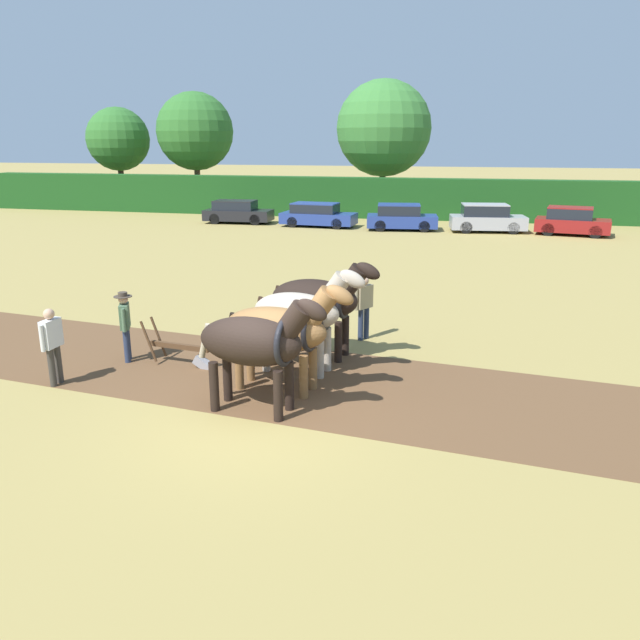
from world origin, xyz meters
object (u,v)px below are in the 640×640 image
(draft_horse_lead_left, at_px, (256,342))
(plow, at_px, (185,352))
(tree_center_left, at_px, (384,128))
(parked_car_center_left, at_px, (401,218))
(farmer_beside_team, at_px, (364,303))
(farmer_onlooker_left, at_px, (52,341))
(parked_car_center, at_px, (487,219))
(parked_car_center_right, at_px, (572,222))
(farmer_at_plow, at_px, (125,321))
(draft_horse_trail_right, at_px, (319,299))
(parked_car_far_left, at_px, (237,212))
(draft_horse_lead_right, at_px, (281,329))
(draft_horse_trail_left, at_px, (301,312))
(tree_left, at_px, (195,132))
(parked_car_left, at_px, (317,215))
(tree_far_left, at_px, (118,139))

(draft_horse_lead_left, bearing_deg, plow, 147.21)
(tree_center_left, height_order, parked_car_center_left, tree_center_left)
(farmer_beside_team, height_order, parked_car_center_left, farmer_beside_team)
(farmer_onlooker_left, height_order, parked_car_center, farmer_onlooker_left)
(parked_car_center_left, bearing_deg, parked_car_center_right, -6.07)
(farmer_at_plow, bearing_deg, tree_center_left, 62.51)
(draft_horse_trail_right, height_order, parked_car_far_left, draft_horse_trail_right)
(draft_horse_lead_left, distance_m, draft_horse_lead_right, 1.15)
(parked_car_center_right, bearing_deg, draft_horse_lead_left, -99.44)
(draft_horse_trail_right, bearing_deg, draft_horse_trail_left, -89.45)
(draft_horse_lead_right, distance_m, farmer_beside_team, 3.97)
(tree_left, relative_size, parked_car_center_right, 2.08)
(tree_center_left, xyz_separation_m, draft_horse_lead_right, (2.73, -34.11, -4.51))
(draft_horse_trail_left, bearing_deg, parked_car_center, 86.14)
(farmer_at_plow, height_order, parked_car_left, farmer_at_plow)
(farmer_beside_team, bearing_deg, draft_horse_lead_left, -71.80)
(draft_horse_lead_left, relative_size, plow, 1.53)
(parked_car_left, relative_size, parked_car_center_right, 1.11)
(tree_center_left, height_order, farmer_beside_team, tree_center_left)
(tree_center_left, height_order, draft_horse_trail_left, tree_center_left)
(tree_center_left, xyz_separation_m, plow, (0.14, -33.24, -5.51))
(draft_horse_trail_left, xyz_separation_m, plow, (-2.72, -0.27, -1.06))
(parked_car_far_left, height_order, parked_car_left, same)
(farmer_beside_team, distance_m, parked_car_center, 21.64)
(tree_left, relative_size, farmer_onlooker_left, 5.11)
(draft_horse_trail_right, xyz_separation_m, farmer_at_plow, (-4.29, -1.43, -0.43))
(draft_horse_lead_right, height_order, parked_car_left, draft_horse_lead_right)
(parked_car_center_right, bearing_deg, tree_center_left, 152.21)
(tree_left, distance_m, farmer_beside_team, 35.31)
(tree_far_left, relative_size, plow, 4.27)
(draft_horse_trail_left, relative_size, plow, 1.54)
(parked_car_far_left, bearing_deg, farmer_onlooker_left, -80.29)
(draft_horse_lead_right, distance_m, parked_car_center, 25.57)
(draft_horse_trail_right, xyz_separation_m, parked_car_far_left, (-10.92, 23.34, -0.71))
(parked_car_center, bearing_deg, farmer_onlooker_left, -117.25)
(parked_car_far_left, bearing_deg, tree_center_left, 44.07)
(farmer_onlooker_left, bearing_deg, parked_car_center, 71.95)
(tree_far_left, distance_m, draft_horse_trail_right, 39.84)
(draft_horse_lead_left, relative_size, parked_car_center_right, 0.66)
(parked_car_left, xyz_separation_m, parked_car_center_left, (5.07, -0.33, 0.03))
(tree_left, xyz_separation_m, farmer_beside_team, (18.04, -29.99, -4.69))
(parked_car_center_left, distance_m, parked_car_center, 4.83)
(tree_center_left, relative_size, parked_car_left, 2.01)
(draft_horse_trail_right, bearing_deg, farmer_at_plow, -155.09)
(tree_far_left, distance_m, draft_horse_trail_left, 40.69)
(draft_horse_lead_left, xyz_separation_m, parked_car_center_left, (-0.16, 25.95, -0.67))
(tree_left, xyz_separation_m, tree_center_left, (14.23, 0.32, 0.16))
(parked_car_center, bearing_deg, tree_left, 150.50)
(draft_horse_lead_left, bearing_deg, parked_car_far_left, 117.98)
(draft_horse_trail_left, bearing_deg, farmer_beside_team, 76.89)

